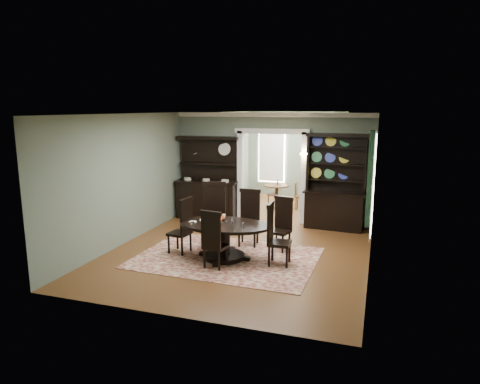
{
  "coord_description": "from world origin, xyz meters",
  "views": [
    {
      "loc": [
        2.82,
        -8.42,
        3.13
      ],
      "look_at": [
        -0.13,
        0.6,
        1.25
      ],
      "focal_mm": 32.0,
      "sensor_mm": 36.0,
      "label": 1
    }
  ],
  "objects_px": {
    "dining_table": "(224,234)",
    "sideboard": "(208,190)",
    "welsh_dresser": "(335,195)",
    "parlor_table": "(276,193)"
  },
  "relations": [
    {
      "from": "sideboard",
      "to": "parlor_table",
      "type": "relative_size",
      "value": 2.96
    },
    {
      "from": "dining_table",
      "to": "parlor_table",
      "type": "relative_size",
      "value": 2.47
    },
    {
      "from": "sideboard",
      "to": "dining_table",
      "type": "bearing_deg",
      "value": -67.04
    },
    {
      "from": "dining_table",
      "to": "sideboard",
      "type": "bearing_deg",
      "value": 117.38
    },
    {
      "from": "parlor_table",
      "to": "sideboard",
      "type": "bearing_deg",
      "value": -130.65
    },
    {
      "from": "dining_table",
      "to": "sideboard",
      "type": "xyz_separation_m",
      "value": [
        -1.65,
        3.09,
        0.28
      ]
    },
    {
      "from": "sideboard",
      "to": "welsh_dresser",
      "type": "distance_m",
      "value": 3.6
    },
    {
      "from": "dining_table",
      "to": "welsh_dresser",
      "type": "height_order",
      "value": "welsh_dresser"
    },
    {
      "from": "sideboard",
      "to": "parlor_table",
      "type": "distance_m",
      "value": 2.47
    },
    {
      "from": "dining_table",
      "to": "sideboard",
      "type": "relative_size",
      "value": 0.83
    }
  ]
}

